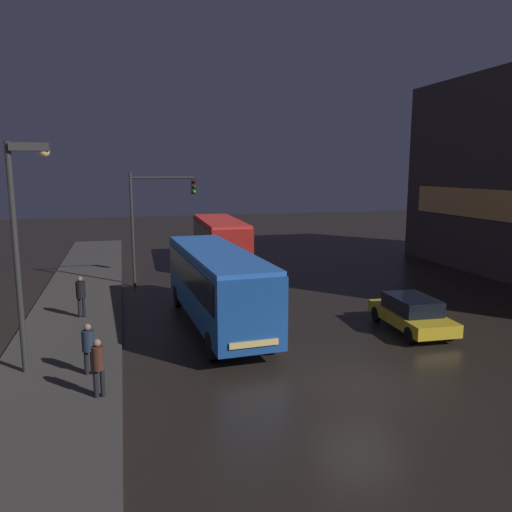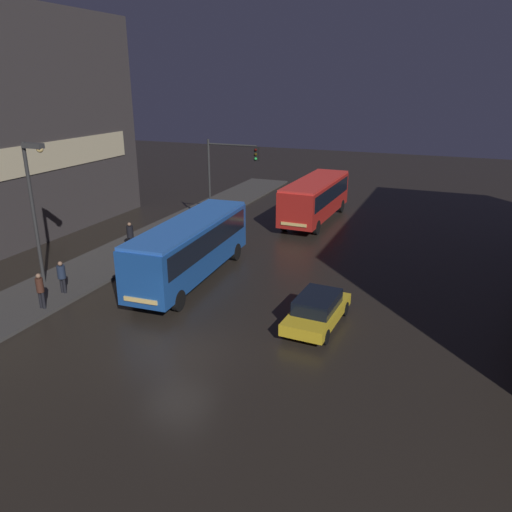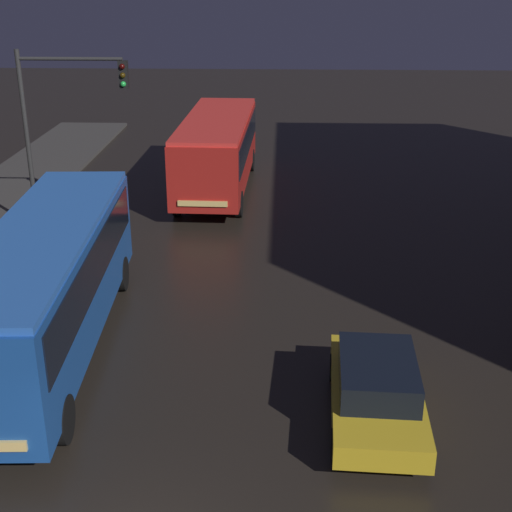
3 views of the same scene
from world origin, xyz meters
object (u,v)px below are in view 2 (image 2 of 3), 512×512
(car_taxi, at_px, (317,310))
(pedestrian_mid, at_px, (130,234))
(traffic_light_main, at_px, (226,171))
(street_lamp_sidewalk, at_px, (34,192))
(pedestrian_far, at_px, (62,274))
(bus_far, at_px, (315,196))
(pedestrian_near, at_px, (40,288))
(bus_near, at_px, (191,244))

(car_taxi, distance_m, pedestrian_mid, 13.99)
(traffic_light_main, relative_size, street_lamp_sidewalk, 0.89)
(pedestrian_mid, distance_m, street_lamp_sidewalk, 6.98)
(pedestrian_far, bearing_deg, street_lamp_sidewalk, -40.00)
(car_taxi, bearing_deg, pedestrian_far, 10.61)
(bus_far, relative_size, pedestrian_near, 5.65)
(car_taxi, relative_size, pedestrian_far, 2.66)
(car_taxi, distance_m, pedestrian_far, 12.51)
(pedestrian_near, relative_size, traffic_light_main, 0.27)
(pedestrian_far, bearing_deg, bus_far, -129.98)
(pedestrian_mid, relative_size, traffic_light_main, 0.28)
(car_taxi, xyz_separation_m, pedestrian_mid, (-13.09, 4.90, 0.51))
(pedestrian_near, distance_m, pedestrian_far, 1.78)
(bus_near, relative_size, pedestrian_near, 6.01)
(car_taxi, bearing_deg, traffic_light_main, -46.13)
(bus_near, height_order, car_taxi, bus_near)
(bus_far, bearing_deg, pedestrian_far, 68.45)
(pedestrian_near, xyz_separation_m, pedestrian_mid, (-1.06, 8.32, 0.10))
(bus_near, height_order, pedestrian_mid, bus_near)
(pedestrian_near, bearing_deg, street_lamp_sidewalk, -3.44)
(bus_near, distance_m, traffic_light_main, 8.86)
(bus_far, distance_m, pedestrian_far, 19.60)
(bus_far, height_order, car_taxi, bus_far)
(pedestrian_mid, xyz_separation_m, street_lamp_sidewalk, (-1.04, -5.84, 3.69))
(car_taxi, distance_m, traffic_light_main, 14.86)
(car_taxi, distance_m, street_lamp_sidewalk, 14.77)
(bus_near, xyz_separation_m, street_lamp_sidewalk, (-6.57, -3.50, 2.93))
(car_taxi, bearing_deg, street_lamp_sidewalk, 6.71)
(bus_far, bearing_deg, traffic_light_main, 50.72)
(bus_far, bearing_deg, street_lamp_sidewalk, 62.95)
(pedestrian_far, bearing_deg, bus_near, -155.81)
(bus_far, distance_m, pedestrian_near, 21.09)
(car_taxi, height_order, traffic_light_main, traffic_light_main)
(bus_far, xyz_separation_m, pedestrian_far, (-7.64, -18.04, -0.81))
(pedestrian_far, height_order, street_lamp_sidewalk, street_lamp_sidewalk)
(car_taxi, xyz_separation_m, pedestrian_far, (-12.39, -1.68, 0.40))
(bus_far, relative_size, pedestrian_far, 5.86)
(pedestrian_near, height_order, pedestrian_mid, pedestrian_mid)
(bus_far, height_order, pedestrian_far, bus_far)
(bus_near, xyz_separation_m, pedestrian_mid, (-5.53, 2.34, -0.75))
(bus_near, height_order, bus_far, bus_near)
(bus_far, relative_size, car_taxi, 2.20)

